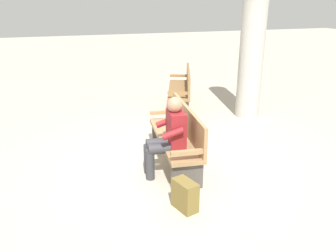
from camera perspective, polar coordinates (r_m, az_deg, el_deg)
ground_plane at (r=5.52m, az=0.99°, el=-6.08°), size 40.00×40.00×0.00m
bench_near at (r=5.35m, az=1.76°, el=-1.61°), size 1.84×0.65×0.90m
person_seated at (r=4.94m, az=0.07°, el=-1.43°), size 0.60×0.60×1.18m
backpack at (r=4.33m, az=2.89°, el=-11.35°), size 0.38×0.30×0.38m
bench_far at (r=8.16m, az=2.33°, el=6.25°), size 1.86×1.05×0.90m
support_pillar at (r=7.53m, az=13.82°, el=13.77°), size 0.51×0.51×3.32m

